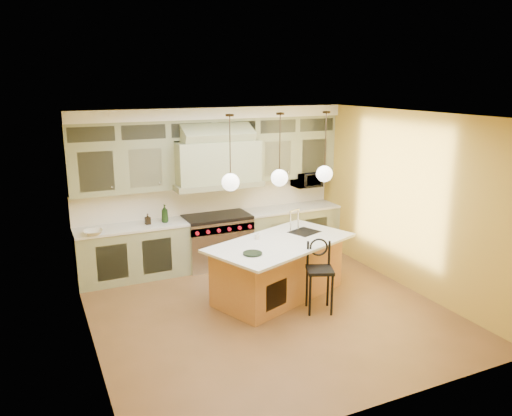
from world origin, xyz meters
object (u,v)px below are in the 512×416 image
counter_stool (319,271)px  microwave (307,179)px  range (217,240)px  kitchen_island (279,267)px

counter_stool → microwave: bearing=86.2°
range → kitchen_island: kitchen_island is taller
range → kitchen_island: bearing=-76.5°
range → microwave: (1.95, 0.11, 0.96)m
range → kitchen_island: 1.74m
counter_stool → microwave: 2.93m
kitchen_island → counter_stool: kitchen_island is taller
kitchen_island → microwave: bearing=28.3°
range → microwave: size_ratio=2.21×
microwave → kitchen_island: bearing=-130.6°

